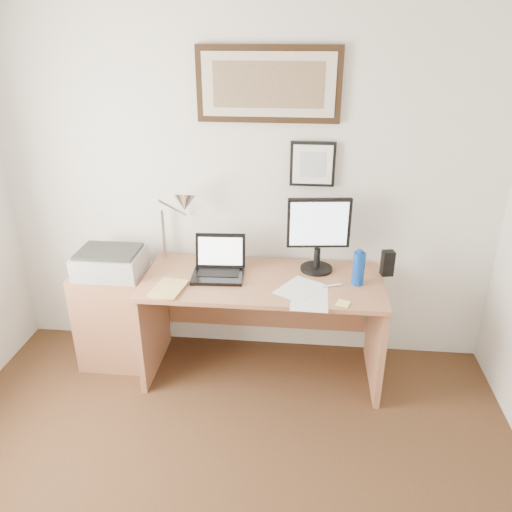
# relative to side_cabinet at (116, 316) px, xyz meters

# --- Properties ---
(wall_back) EXTENTS (3.50, 0.02, 2.50)m
(wall_back) POSITION_rel_side_cabinet_xyz_m (0.92, 0.32, 0.89)
(wall_back) COLOR silver
(wall_back) RESTS_ON ground
(side_cabinet) EXTENTS (0.50, 0.40, 0.73)m
(side_cabinet) POSITION_rel_side_cabinet_xyz_m (0.00, 0.00, 0.00)
(side_cabinet) COLOR #9A6040
(side_cabinet) RESTS_ON floor
(water_bottle) EXTENTS (0.08, 0.08, 0.22)m
(water_bottle) POSITION_rel_side_cabinet_xyz_m (1.69, -0.06, 0.50)
(water_bottle) COLOR #0C389E
(water_bottle) RESTS_ON desk
(bottle_cap) EXTENTS (0.04, 0.04, 0.02)m
(bottle_cap) POSITION_rel_side_cabinet_xyz_m (1.69, -0.06, 0.62)
(bottle_cap) COLOR #0C389E
(bottle_cap) RESTS_ON water_bottle
(speaker) EXTENTS (0.09, 0.08, 0.17)m
(speaker) POSITION_rel_side_cabinet_xyz_m (1.90, 0.10, 0.47)
(speaker) COLOR black
(speaker) RESTS_ON desk
(paper_sheet_a) EXTENTS (0.23, 0.33, 0.00)m
(paper_sheet_a) POSITION_rel_side_cabinet_xyz_m (1.38, -0.28, 0.39)
(paper_sheet_a) COLOR white
(paper_sheet_a) RESTS_ON desk
(paper_sheet_b) EXTENTS (0.34, 0.37, 0.00)m
(paper_sheet_b) POSITION_rel_side_cabinet_xyz_m (1.31, -0.16, 0.39)
(paper_sheet_b) COLOR white
(paper_sheet_b) RESTS_ON desk
(sticky_pad) EXTENTS (0.10, 0.10, 0.01)m
(sticky_pad) POSITION_rel_side_cabinet_xyz_m (1.58, -0.33, 0.39)
(sticky_pad) COLOR #FFF878
(sticky_pad) RESTS_ON desk
(marker_pen) EXTENTS (0.14, 0.06, 0.02)m
(marker_pen) POSITION_rel_side_cabinet_xyz_m (1.52, -0.11, 0.39)
(marker_pen) COLOR white
(marker_pen) RESTS_ON desk
(book) EXTENTS (0.22, 0.28, 0.02)m
(book) POSITION_rel_side_cabinet_xyz_m (0.39, -0.25, 0.39)
(book) COLOR #D5B564
(book) RESTS_ON desk
(desk) EXTENTS (1.60, 0.70, 0.75)m
(desk) POSITION_rel_side_cabinet_xyz_m (1.07, 0.04, 0.15)
(desk) COLOR #9A6040
(desk) RESTS_ON floor
(laptop) EXTENTS (0.35, 0.31, 0.26)m
(laptop) POSITION_rel_side_cabinet_xyz_m (0.77, -0.01, 0.44)
(laptop) COLOR black
(laptop) RESTS_ON desk
(lcd_monitor) EXTENTS (0.42, 0.22, 0.52)m
(lcd_monitor) POSITION_rel_side_cabinet_xyz_m (1.43, 0.12, 0.68)
(lcd_monitor) COLOR black
(lcd_monitor) RESTS_ON desk
(printer) EXTENTS (0.44, 0.34, 0.18)m
(printer) POSITION_rel_side_cabinet_xyz_m (0.02, -0.03, 0.45)
(printer) COLOR #A1A1A3
(printer) RESTS_ON side_cabinet
(desk_lamp) EXTENTS (0.29, 0.27, 0.53)m
(desk_lamp) POSITION_rel_side_cabinet_xyz_m (0.51, 0.13, 0.82)
(desk_lamp) COLOR silver
(desk_lamp) RESTS_ON desk
(picture_large) EXTENTS (0.92, 0.04, 0.47)m
(picture_large) POSITION_rel_side_cabinet_xyz_m (1.07, 0.29, 1.59)
(picture_large) COLOR black
(picture_large) RESTS_ON wall_back
(picture_small) EXTENTS (0.30, 0.03, 0.30)m
(picture_small) POSITION_rel_side_cabinet_xyz_m (1.37, 0.29, 1.09)
(picture_small) COLOR black
(picture_small) RESTS_ON wall_back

